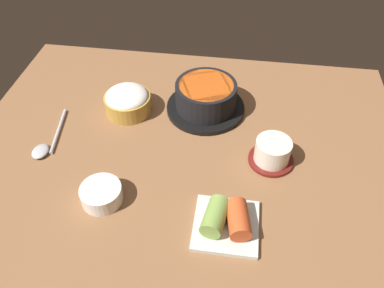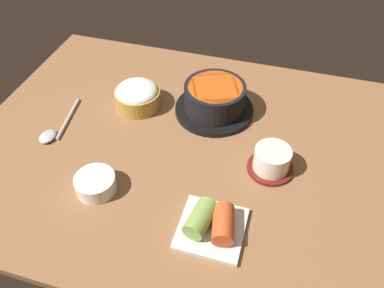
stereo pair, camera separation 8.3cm
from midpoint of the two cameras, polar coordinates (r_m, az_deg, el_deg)
dining_table at (r=87.74cm, az=1.82°, el=-0.83°), size 100.00×76.00×2.00cm
stone_pot at (r=94.00cm, az=5.95°, el=6.53°), size 19.49×19.49×7.75cm
rice_bowl at (r=96.13cm, az=-5.71°, el=7.16°), size 11.46×11.46×6.51cm
tea_cup_with_saucer at (r=82.68cm, az=14.70°, el=-2.56°), size 9.89×9.89×5.80cm
kimchi_plate at (r=71.77cm, az=6.35°, el=-12.04°), size 12.19×12.19×5.04cm
side_bowl_near at (r=78.66cm, az=-11.34°, el=-5.96°), size 8.27×8.27×3.60cm
spoon at (r=94.07cm, az=-17.60°, el=1.81°), size 4.57×17.14×1.35cm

